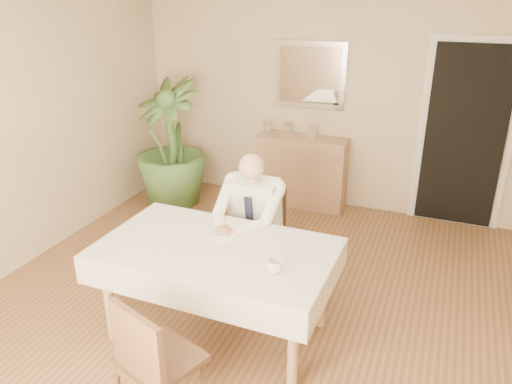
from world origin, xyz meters
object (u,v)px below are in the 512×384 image
at_px(potted_palm, 170,144).
at_px(dining_table, 216,257).
at_px(chair_far, 260,229).
at_px(chair_near, 151,359).
at_px(coffee_mug, 274,266).
at_px(sideboard, 301,171).
at_px(seated_man, 247,221).

bearing_deg(potted_palm, dining_table, -51.84).
height_order(chair_far, chair_near, chair_near).
distance_m(chair_far, coffee_mug, 1.20).
height_order(chair_near, coffee_mug, chair_near).
bearing_deg(coffee_mug, chair_far, 116.13).
xyz_separation_m(dining_table, chair_near, (0.05, -0.96, -0.15)).
bearing_deg(sideboard, seated_man, -87.23).
height_order(seated_man, potted_palm, potted_palm).
relative_size(chair_near, seated_man, 0.73).
relative_size(seated_man, sideboard, 1.17).
height_order(coffee_mug, potted_palm, potted_palm).
bearing_deg(coffee_mug, dining_table, 162.04).
xyz_separation_m(dining_table, chair_far, (-0.00, 0.88, -0.18)).
relative_size(seated_man, potted_palm, 0.82).
xyz_separation_m(dining_table, coffee_mug, (0.51, -0.17, 0.13)).
bearing_deg(seated_man, chair_far, 90.00).
bearing_deg(chair_far, dining_table, -91.43).
relative_size(sideboard, potted_palm, 0.70).
relative_size(chair_near, sideboard, 0.86).
height_order(chair_far, seated_man, seated_man).
bearing_deg(chair_near, dining_table, 112.48).
height_order(dining_table, chair_far, chair_far).
height_order(dining_table, seated_man, seated_man).
relative_size(dining_table, coffee_mug, 15.87).
height_order(sideboard, potted_palm, potted_palm).
xyz_separation_m(sideboard, potted_palm, (-1.47, -0.56, 0.34)).
relative_size(coffee_mug, potted_palm, 0.07).
relative_size(chair_far, chair_near, 0.95).
relative_size(seated_man, coffee_mug, 11.42).
height_order(coffee_mug, sideboard, sideboard).
bearing_deg(sideboard, chair_far, -86.61).
xyz_separation_m(chair_far, potted_palm, (-1.60, 1.15, 0.28)).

